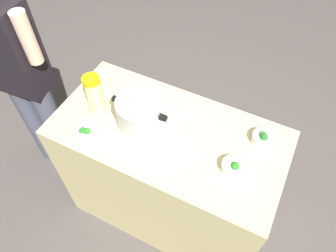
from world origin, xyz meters
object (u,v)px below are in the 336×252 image
Objects in this scene: cooking_pot at (140,114)px; person_cook at (23,79)px; broccoli_bowl_back at (263,138)px; lemonade_pitcher at (95,95)px; broccoli_bowl_front at (86,132)px; mason_jar at (105,82)px; broccoli_bowl_center at (233,167)px.

person_cook is (0.86, -0.02, -0.15)m from cooking_pot.
broccoli_bowl_back is at bearing -162.71° from cooking_pot.
broccoli_bowl_front is at bearing 103.01° from lemonade_pitcher.
broccoli_bowl_back is (-0.82, -0.36, 0.00)m from broccoli_bowl_front.
person_cook is at bearing 11.41° from mason_jar.
mason_jar is 1.26× the size of broccoli_bowl_front.
mason_jar is at bearing 3.22° from broccoli_bowl_back.
lemonade_pitcher is 2.35× the size of broccoli_bowl_front.
person_cook reaches higher than cooking_pot.
lemonade_pitcher reaches higher than broccoli_bowl_center.
mason_jar is 0.91m from broccoli_bowl_back.
lemonade_pitcher is at bearing 12.93° from broccoli_bowl_back.
person_cook is at bearing -1.58° from cooking_pot.
broccoli_bowl_center is at bearing 168.08° from mason_jar.
lemonade_pitcher is at bearing -2.04° from broccoli_bowl_center.
broccoli_bowl_front is at bearing 105.10° from mason_jar.
person_cook reaches higher than lemonade_pitcher.
cooking_pot reaches higher than broccoli_bowl_back.
cooking_pot is 2.34× the size of mason_jar.
broccoli_bowl_center is (-0.83, 0.17, -0.04)m from mason_jar.
person_cook reaches higher than broccoli_bowl_front.
mason_jar is (0.05, -0.15, -0.06)m from lemonade_pitcher.
mason_jar is 0.85m from broccoli_bowl_center.
broccoli_bowl_center is at bearing 177.96° from lemonade_pitcher.
person_cook is at bearing -2.57° from broccoli_bowl_center.
cooking_pot reaches higher than broccoli_bowl_center.
broccoli_bowl_center is (-0.74, -0.14, 0.00)m from broccoli_bowl_front.
cooking_pot is at bearing -4.19° from broccoli_bowl_center.
person_cook is (0.56, 0.11, -0.12)m from mason_jar.
broccoli_bowl_back is at bearing -167.07° from lemonade_pitcher.
cooking_pot is 0.53m from broccoli_bowl_center.
broccoli_bowl_front is 0.89× the size of broccoli_bowl_back.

